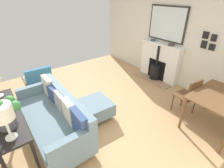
{
  "coord_description": "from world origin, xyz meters",
  "views": [
    {
      "loc": [
        1.4,
        2.64,
        2.39
      ],
      "look_at": [
        -0.49,
        0.14,
        0.64
      ],
      "focal_mm": 26.51,
      "sensor_mm": 36.0,
      "label": 1
    }
  ],
  "objects_px": {
    "fireplace": "(159,64)",
    "mantel_bowl_far": "(171,45)",
    "table_lamp_far_end": "(2,114)",
    "dining_table": "(220,101)",
    "console_table": "(7,118)",
    "book_stack": "(3,107)",
    "mantel_bowl_near": "(153,40)",
    "armchair_accent": "(38,79)",
    "dining_chair_near_fireplace": "(189,95)",
    "sofa": "(55,116)",
    "ottoman": "(95,108)",
    "potted_plant": "(3,111)"
  },
  "relations": [
    {
      "from": "mantel_bowl_far",
      "to": "armchair_accent",
      "type": "distance_m",
      "value": 3.61
    },
    {
      "from": "mantel_bowl_near",
      "to": "dining_chair_near_fireplace",
      "type": "distance_m",
      "value": 2.14
    },
    {
      "from": "console_table",
      "to": "table_lamp_far_end",
      "type": "xyz_separation_m",
      "value": [
        0.0,
        0.59,
        0.48
      ]
    },
    {
      "from": "potted_plant",
      "to": "dining_table",
      "type": "height_order",
      "value": "potted_plant"
    },
    {
      "from": "ottoman",
      "to": "potted_plant",
      "type": "bearing_deg",
      "value": 11.73
    },
    {
      "from": "dining_table",
      "to": "mantel_bowl_far",
      "type": "bearing_deg",
      "value": -116.26
    },
    {
      "from": "mantel_bowl_near",
      "to": "dining_chair_near_fireplace",
      "type": "height_order",
      "value": "mantel_bowl_near"
    },
    {
      "from": "mantel_bowl_near",
      "to": "mantel_bowl_far",
      "type": "bearing_deg",
      "value": 90.0
    },
    {
      "from": "fireplace",
      "to": "mantel_bowl_far",
      "type": "distance_m",
      "value": 0.71
    },
    {
      "from": "fireplace",
      "to": "sofa",
      "type": "distance_m",
      "value": 3.36
    },
    {
      "from": "mantel_bowl_far",
      "to": "ottoman",
      "type": "relative_size",
      "value": 0.23
    },
    {
      "from": "fireplace",
      "to": "dining_table",
      "type": "height_order",
      "value": "fireplace"
    },
    {
      "from": "armchair_accent",
      "to": "book_stack",
      "type": "relative_size",
      "value": 3.08
    },
    {
      "from": "table_lamp_far_end",
      "to": "dining_table",
      "type": "xyz_separation_m",
      "value": [
        -3.18,
        1.16,
        -0.51
      ]
    },
    {
      "from": "console_table",
      "to": "potted_plant",
      "type": "height_order",
      "value": "potted_plant"
    },
    {
      "from": "mantel_bowl_far",
      "to": "book_stack",
      "type": "xyz_separation_m",
      "value": [
        4.05,
        -0.13,
        -0.32
      ]
    },
    {
      "from": "mantel_bowl_near",
      "to": "armchair_accent",
      "type": "bearing_deg",
      "value": -16.03
    },
    {
      "from": "mantel_bowl_near",
      "to": "dining_table",
      "type": "relative_size",
      "value": 0.13
    },
    {
      "from": "book_stack",
      "to": "fireplace",
      "type": "bearing_deg",
      "value": -177.53
    },
    {
      "from": "mantel_bowl_far",
      "to": "sofa",
      "type": "bearing_deg",
      "value": 0.33
    },
    {
      "from": "mantel_bowl_near",
      "to": "dining_chair_near_fireplace",
      "type": "xyz_separation_m",
      "value": [
        0.89,
        1.84,
        -0.63
      ]
    },
    {
      "from": "armchair_accent",
      "to": "table_lamp_far_end",
      "type": "distance_m",
      "value": 2.43
    },
    {
      "from": "fireplace",
      "to": "book_stack",
      "type": "xyz_separation_m",
      "value": [
        4.04,
        0.17,
        0.32
      ]
    },
    {
      "from": "sofa",
      "to": "ottoman",
      "type": "bearing_deg",
      "value": 175.73
    },
    {
      "from": "ottoman",
      "to": "mantel_bowl_far",
      "type": "bearing_deg",
      "value": -178.14
    },
    {
      "from": "ottoman",
      "to": "console_table",
      "type": "xyz_separation_m",
      "value": [
        1.54,
        -0.06,
        0.46
      ]
    },
    {
      "from": "fireplace",
      "to": "armchair_accent",
      "type": "distance_m",
      "value": 3.41
    },
    {
      "from": "fireplace",
      "to": "armchair_accent",
      "type": "height_order",
      "value": "fireplace"
    },
    {
      "from": "console_table",
      "to": "book_stack",
      "type": "height_order",
      "value": "book_stack"
    },
    {
      "from": "mantel_bowl_far",
      "to": "dining_table",
      "type": "relative_size",
      "value": 0.14
    },
    {
      "from": "dining_table",
      "to": "dining_chair_near_fireplace",
      "type": "bearing_deg",
      "value": -88.81
    },
    {
      "from": "mantel_bowl_near",
      "to": "mantel_bowl_far",
      "type": "distance_m",
      "value": 0.63
    },
    {
      "from": "armchair_accent",
      "to": "dining_table",
      "type": "xyz_separation_m",
      "value": [
        -2.31,
        3.32,
        0.21
      ]
    },
    {
      "from": "armchair_accent",
      "to": "dining_chair_near_fireplace",
      "type": "relative_size",
      "value": 0.94
    },
    {
      "from": "book_stack",
      "to": "dining_chair_near_fireplace",
      "type": "distance_m",
      "value": 3.45
    },
    {
      "from": "console_table",
      "to": "dining_chair_near_fireplace",
      "type": "xyz_separation_m",
      "value": [
        -3.17,
        1.19,
        -0.19
      ]
    },
    {
      "from": "armchair_accent",
      "to": "console_table",
      "type": "xyz_separation_m",
      "value": [
        0.87,
        1.56,
        0.24
      ]
    },
    {
      "from": "fireplace",
      "to": "ottoman",
      "type": "height_order",
      "value": "fireplace"
    },
    {
      "from": "fireplace",
      "to": "mantel_bowl_far",
      "type": "bearing_deg",
      "value": 92.56
    },
    {
      "from": "fireplace",
      "to": "console_table",
      "type": "relative_size",
      "value": 0.87
    },
    {
      "from": "book_stack",
      "to": "dining_chair_near_fireplace",
      "type": "height_order",
      "value": "dining_chair_near_fireplace"
    },
    {
      "from": "mantel_bowl_near",
      "to": "ottoman",
      "type": "relative_size",
      "value": 0.22
    },
    {
      "from": "console_table",
      "to": "dining_table",
      "type": "relative_size",
      "value": 1.42
    },
    {
      "from": "dining_chair_near_fireplace",
      "to": "mantel_bowl_far",
      "type": "bearing_deg",
      "value": -126.23
    },
    {
      "from": "mantel_bowl_near",
      "to": "book_stack",
      "type": "distance_m",
      "value": 4.1
    },
    {
      "from": "mantel_bowl_near",
      "to": "sofa",
      "type": "bearing_deg",
      "value": 10.89
    },
    {
      "from": "fireplace",
      "to": "mantel_bowl_far",
      "type": "xyz_separation_m",
      "value": [
        -0.01,
        0.3,
        0.64
      ]
    },
    {
      "from": "mantel_bowl_near",
      "to": "dining_table",
      "type": "height_order",
      "value": "mantel_bowl_near"
    },
    {
      "from": "console_table",
      "to": "dining_table",
      "type": "xyz_separation_m",
      "value": [
        -3.18,
        1.76,
        -0.03
      ]
    },
    {
      "from": "armchair_accent",
      "to": "potted_plant",
      "type": "xyz_separation_m",
      "value": [
        0.86,
        1.94,
        0.62
      ]
    }
  ]
}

